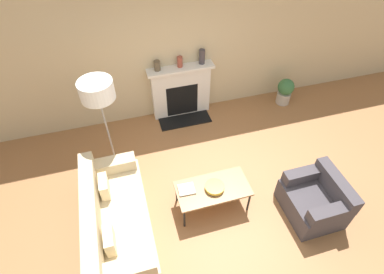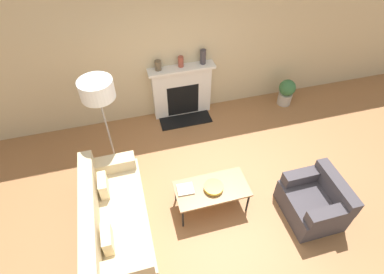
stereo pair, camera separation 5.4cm
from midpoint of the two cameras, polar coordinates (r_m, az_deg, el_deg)
ground_plane at (r=4.96m, az=4.19°, el=-11.97°), size 18.00×18.00×0.00m
wall_back at (r=5.71m, az=-3.35°, el=16.74°), size 18.00×0.06×2.90m
fireplace at (r=6.08m, az=-2.35°, el=8.61°), size 1.29×0.59×1.11m
couch at (r=4.53m, az=-14.69°, el=-15.07°), size 0.84×1.89×0.83m
armchair_near at (r=4.96m, az=22.14°, el=-11.05°), size 0.76×0.87×0.71m
coffee_table at (r=4.56m, az=3.63°, el=-9.90°), size 1.10×0.56×0.46m
bowl at (r=4.49m, az=3.98°, el=-9.48°), size 0.29×0.29×0.07m
book at (r=4.50m, az=-1.42°, el=-9.93°), size 0.26×0.23×0.02m
floor_lamp at (r=4.56m, az=-17.87°, el=7.76°), size 0.50×0.50×1.76m
mantel_vase_left at (r=5.66m, az=-6.94°, el=13.33°), size 0.12×0.12×0.19m
mantel_vase_center_left at (r=5.72m, az=-2.61°, el=14.12°), size 0.10×0.10×0.20m
mantel_vase_center_right at (r=5.80m, az=1.63°, el=15.05°), size 0.11×0.11×0.28m
potted_plant at (r=6.78m, az=17.08°, el=8.44°), size 0.35×0.35×0.59m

